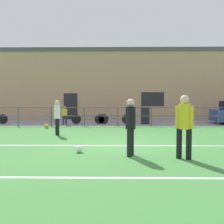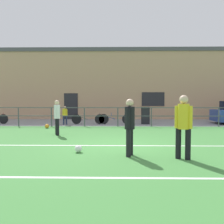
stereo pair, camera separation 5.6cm
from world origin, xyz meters
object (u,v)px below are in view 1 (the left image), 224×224
(player_goalkeeper, at_px, (131,124))
(soccer_ball_match, at_px, (79,149))
(player_striker, at_px, (184,123))
(player_winger, at_px, (57,115))
(bicycle_parked_2, at_px, (115,119))
(soccer_ball_spare, at_px, (47,126))
(bicycle_parked_0, at_px, (88,119))
(trash_bin_0, at_px, (145,115))
(spectator_child, at_px, (65,114))

(player_goalkeeper, height_order, soccer_ball_match, player_goalkeeper)
(player_striker, bearing_deg, player_winger, -16.10)
(bicycle_parked_2, bearing_deg, soccer_ball_spare, -150.98)
(player_striker, height_order, soccer_ball_match, player_striker)
(player_striker, distance_m, bicycle_parked_2, 9.32)
(player_striker, height_order, player_winger, player_striker)
(player_winger, distance_m, soccer_ball_spare, 2.97)
(soccer_ball_match, height_order, bicycle_parked_0, bicycle_parked_0)
(bicycle_parked_0, relative_size, trash_bin_0, 1.94)
(player_goalkeeper, bearing_deg, soccer_ball_match, 92.67)
(trash_bin_0, bearing_deg, bicycle_parked_2, -176.43)
(player_striker, xyz_separation_m, bicycle_parked_0, (-3.71, 9.10, -0.65))
(spectator_child, height_order, bicycle_parked_0, spectator_child)
(soccer_ball_spare, bearing_deg, spectator_child, 69.69)
(spectator_child, xyz_separation_m, trash_bin_0, (5.16, 0.50, -0.11))
(player_goalkeeper, relative_size, player_striker, 0.94)
(bicycle_parked_0, bearing_deg, player_winger, -100.23)
(trash_bin_0, bearing_deg, soccer_ball_spare, -158.76)
(player_winger, height_order, bicycle_parked_0, player_winger)
(soccer_ball_spare, height_order, bicycle_parked_2, bicycle_parked_2)
(spectator_child, bearing_deg, player_striker, 106.57)
(player_striker, distance_m, soccer_ball_match, 3.25)
(soccer_ball_match, xyz_separation_m, spectator_child, (-2.10, 7.95, 0.57))
(bicycle_parked_2, bearing_deg, spectator_child, -173.29)
(player_striker, relative_size, bicycle_parked_0, 0.83)
(player_striker, xyz_separation_m, soccer_ball_match, (-3.03, 0.77, -0.89))
(player_winger, height_order, spectator_child, player_winger)
(soccer_ball_match, bearing_deg, spectator_child, 104.81)
(bicycle_parked_0, bearing_deg, bicycle_parked_2, 0.00)
(trash_bin_0, bearing_deg, player_goalkeeper, -99.50)
(soccer_ball_match, xyz_separation_m, trash_bin_0, (3.05, 8.45, 0.46))
(bicycle_parked_2, relative_size, trash_bin_0, 1.96)
(soccer_ball_match, bearing_deg, player_winger, 113.12)
(player_winger, height_order, bicycle_parked_2, player_winger)
(bicycle_parked_2, height_order, trash_bin_0, trash_bin_0)
(spectator_child, xyz_separation_m, bicycle_parked_2, (3.20, 0.38, -0.32))
(soccer_ball_match, relative_size, bicycle_parked_2, 0.11)
(soccer_ball_spare, height_order, spectator_child, spectator_child)
(player_goalkeeper, relative_size, player_winger, 1.04)
(soccer_ball_spare, xyz_separation_m, trash_bin_0, (5.81, 2.26, 0.46))
(soccer_ball_spare, xyz_separation_m, bicycle_parked_0, (2.07, 2.13, 0.23))
(player_striker, xyz_separation_m, bicycle_parked_2, (-1.93, 9.10, -0.64))
(player_goalkeeper, relative_size, bicycle_parked_2, 0.77)
(bicycle_parked_2, distance_m, trash_bin_0, 1.98)
(player_striker, relative_size, trash_bin_0, 1.60)
(soccer_ball_spare, distance_m, bicycle_parked_2, 4.41)
(soccer_ball_match, bearing_deg, player_goalkeeper, -15.13)
(spectator_child, bearing_deg, bicycle_parked_0, -179.05)
(player_winger, xyz_separation_m, soccer_ball_match, (1.54, -3.60, -0.79))
(bicycle_parked_0, bearing_deg, spectator_child, -165.17)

